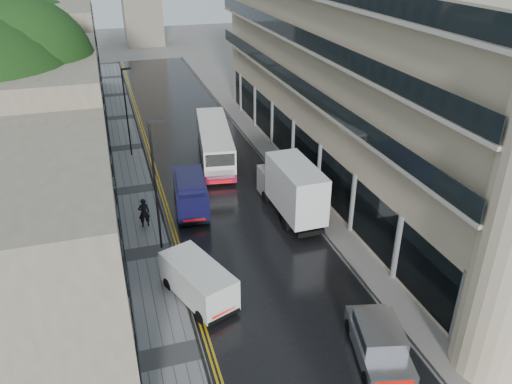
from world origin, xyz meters
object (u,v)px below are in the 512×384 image
tree_far (30,93)px  white_van (200,305)px  lamp_post_near (156,188)px  cream_bus (204,158)px  silver_hatchback (368,370)px  navy_van (178,205)px  white_lorry (286,203)px  lamp_post_far (127,114)px  pedestrian (144,213)px

tree_far → white_van: size_ratio=2.78×
lamp_post_near → cream_bus: bearing=68.3°
silver_hatchback → navy_van: size_ratio=0.88×
white_lorry → silver_hatchback: (-1.02, -12.25, -1.08)m
silver_hatchback → lamp_post_near: bearing=131.5°
tree_far → white_lorry: tree_far is taller
cream_bus → silver_hatchback: (2.15, -21.60, -0.56)m
tree_far → silver_hatchback: size_ratio=2.82×
silver_hatchback → lamp_post_far: lamp_post_far is taller
tree_far → lamp_post_near: 15.43m
silver_hatchback → lamp_post_far: 28.10m
lamp_post_near → lamp_post_far: (-0.52, 14.57, -0.31)m
pedestrian → lamp_post_far: size_ratio=0.27×
tree_far → pedestrian: size_ratio=6.44×
lamp_post_far → silver_hatchback: bearing=-91.1°
cream_bus → white_lorry: size_ratio=1.40×
tree_far → lamp_post_far: bearing=9.1°
cream_bus → silver_hatchback: bearing=-76.0°
cream_bus → lamp_post_far: 7.72m
cream_bus → white_van: (-3.53, -15.96, -0.38)m
cream_bus → lamp_post_far: lamp_post_far is taller
white_van → navy_van: 9.43m
tree_far → lamp_post_near: size_ratio=1.61×
navy_van → pedestrian: (-2.10, 0.08, -0.21)m
white_van → silver_hatchback: bearing=-65.4°
tree_far → lamp_post_far: tree_far is taller
tree_far → navy_van: (8.55, -10.93, -4.93)m
white_lorry → white_van: 9.45m
cream_bus → white_lorry: 9.88m
pedestrian → white_van: bearing=92.6°
white_van → tree_far: bearing=91.0°
cream_bus → white_lorry: bearing=-63.0°
white_lorry → lamp_post_near: 7.91m
tree_far → cream_bus: 13.27m
navy_van → lamp_post_far: 12.37m
silver_hatchback → white_van: size_ratio=0.99×
tree_far → navy_van: bearing=-52.0°
navy_van → lamp_post_far: lamp_post_far is taller
tree_far → lamp_post_near: bearing=-62.3°
white_lorry → pedestrian: bearing=159.5°
cream_bus → lamp_post_far: (-5.00, 5.43, 2.26)m
silver_hatchback → lamp_post_near: 14.45m
white_lorry → lamp_post_far: bearing=117.6°
cream_bus → navy_van: cream_bus is taller
lamp_post_far → cream_bus: bearing=-63.3°
silver_hatchback → navy_van: navy_van is taller
white_lorry → tree_far: bearing=135.7°
pedestrian → lamp_post_far: bearing=-97.5°
tree_far → cream_bus: size_ratio=1.22×
navy_van → cream_bus: bearing=70.9°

